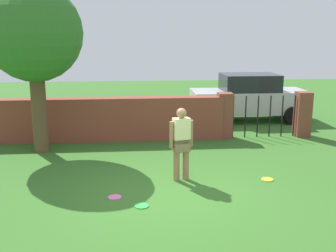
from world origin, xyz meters
TOP-DOWN VIEW (x-y plane):
  - ground_plane at (0.00, 0.00)m, footprint 40.00×40.00m
  - brick_wall at (-1.50, 4.43)m, footprint 7.17×0.50m
  - tree at (-3.15, 3.40)m, footprint 2.54×2.54m
  - person at (0.40, 0.82)m, footprint 0.53×0.30m
  - fence_gate at (3.43, 4.43)m, footprint 2.93×0.44m
  - car at (3.66, 6.90)m, footprint 4.20×1.92m
  - frisbee_green at (-0.51, -0.53)m, footprint 0.27×0.27m
  - frisbee_yellow at (2.31, 0.65)m, footprint 0.27×0.27m
  - frisbee_pink at (-1.04, -0.06)m, footprint 0.27×0.27m

SIDE VIEW (x-z plane):
  - ground_plane at x=0.00m, z-range 0.00..0.00m
  - frisbee_green at x=-0.51m, z-range 0.00..0.02m
  - frisbee_yellow at x=2.31m, z-range 0.00..0.02m
  - frisbee_pink at x=-1.04m, z-range 0.00..0.02m
  - brick_wall at x=-1.50m, z-range 0.00..1.30m
  - fence_gate at x=3.43m, z-range 0.00..1.40m
  - car at x=3.66m, z-range 0.00..1.72m
  - person at x=0.40m, z-range 0.09..1.71m
  - tree at x=-3.15m, z-range 0.91..5.37m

